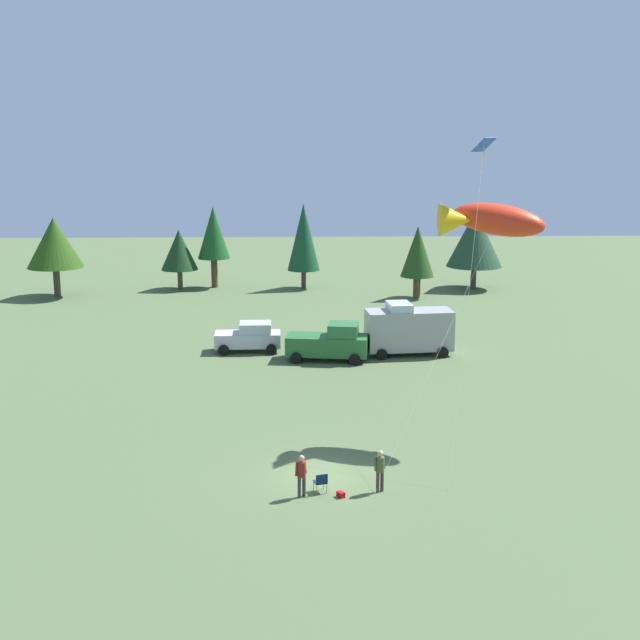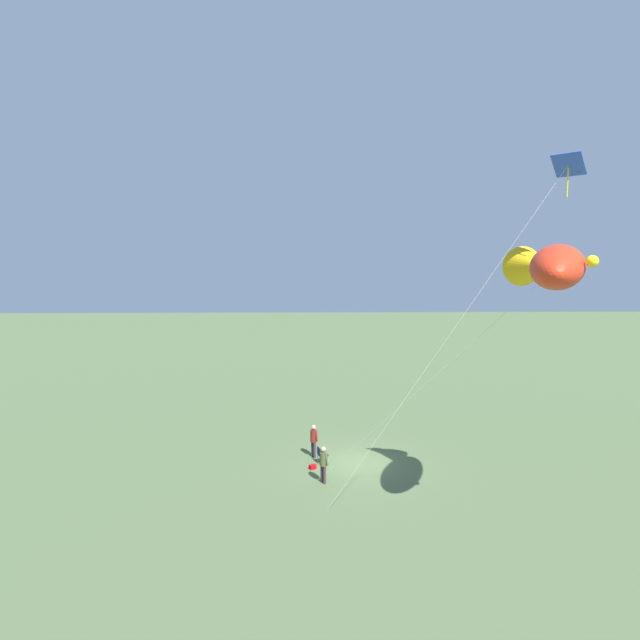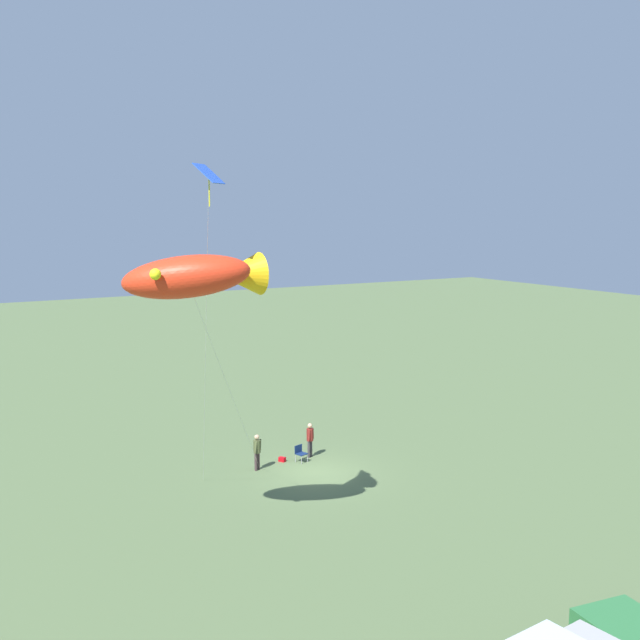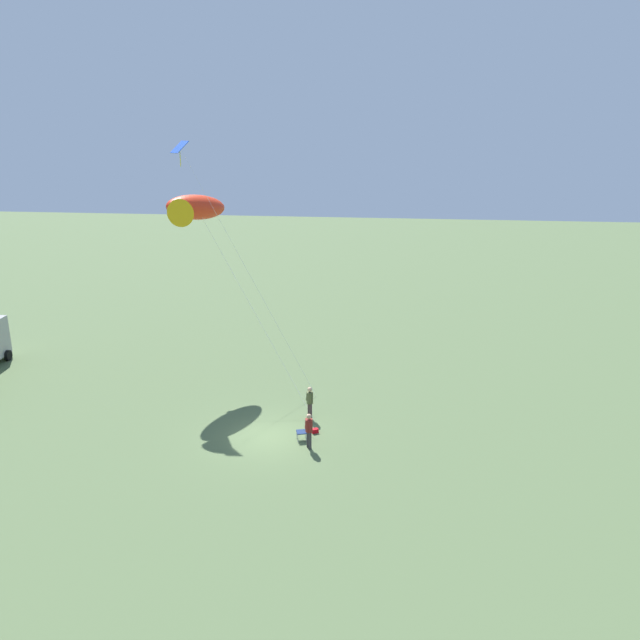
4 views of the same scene
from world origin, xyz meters
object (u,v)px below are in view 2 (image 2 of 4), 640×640
Objects in this scene: person_spectator at (314,438)px; backpack_on_grass at (313,467)px; kite_large_fish at (550,267)px; person_kite_flyer at (323,462)px; folding_chair at (321,454)px; kite_diamond_blue at (558,181)px.

person_spectator is 1.79m from backpack_on_grass.
person_kite_flyer is at bearing -126.54° from kite_large_fish.
kite_diamond_blue reaches higher than folding_chair.
kite_large_fish is 0.80× the size of kite_diamond_blue.
folding_chair is 0.07× the size of kite_large_fish.
person_spectator is at bearing -137.68° from kite_large_fish.
person_spectator is 16.65m from kite_diamond_blue.
person_kite_flyer is 0.16× the size of kite_large_fish.
backpack_on_grass is at bearing -125.92° from person_spectator.
backpack_on_grass is (-1.58, -0.48, -0.91)m from person_kite_flyer.
backpack_on_grass is at bearing -136.53° from folding_chair.
kite_diamond_blue is (7.59, 7.75, 12.42)m from folding_chair.
kite_diamond_blue is (-0.29, 0.25, 2.86)m from kite_large_fish.
person_spectator is (-0.77, -0.38, 0.53)m from folding_chair.
person_spectator is at bearing 64.08° from person_kite_flyer.
kite_diamond_blue is at bearing -67.68° from person_kite_flyer.
person_kite_flyer is 2.41m from folding_chair.
person_spectator is 0.16× the size of kite_large_fish.
person_kite_flyer is 0.13× the size of kite_diamond_blue.
folding_chair is (-2.35, -0.04, -0.53)m from person_kite_flyer.
person_spectator is at bearing 177.45° from backpack_on_grass.
person_spectator reaches higher than backpack_on_grass.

